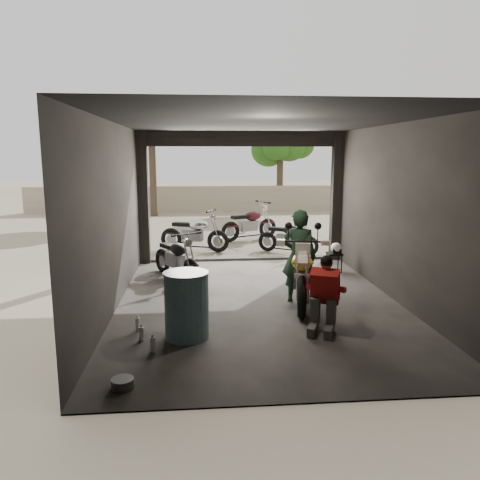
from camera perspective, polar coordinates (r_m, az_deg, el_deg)
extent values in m
plane|color=#7A6D56|center=(8.53, 2.28, -7.71)|extent=(80.00, 80.00, 0.00)
cube|color=#2D2B28|center=(8.53, 2.28, -7.65)|extent=(5.00, 7.00, 0.02)
plane|color=black|center=(8.13, 2.45, 14.26)|extent=(7.00, 7.00, 0.00)
cube|color=black|center=(4.78, 7.77, -2.40)|extent=(5.00, 0.02, 3.20)
cube|color=black|center=(8.24, -15.17, 2.70)|extent=(0.02, 7.00, 3.20)
cube|color=black|center=(8.85, 18.64, 3.03)|extent=(0.02, 7.00, 3.20)
cube|color=black|center=(11.55, -11.70, 4.96)|extent=(0.24, 0.24, 3.20)
cube|color=black|center=(11.97, 11.65, 5.14)|extent=(0.24, 0.24, 3.20)
cube|color=black|center=(11.52, 0.17, 12.23)|extent=(5.00, 0.16, 0.36)
cube|color=#2D2B28|center=(11.88, 0.13, -2.30)|extent=(5.00, 0.25, 0.08)
cube|color=gray|center=(22.16, -2.34, 5.07)|extent=(18.00, 0.30, 1.20)
cylinder|color=#382B1E|center=(20.65, -10.58, 7.83)|extent=(0.30, 0.30, 3.58)
ellipsoid|color=#1E4C14|center=(20.68, -10.79, 14.04)|extent=(2.20, 2.20, 3.14)
cylinder|color=#382B1E|center=(22.40, 4.88, 7.66)|extent=(0.30, 0.30, 3.20)
ellipsoid|color=#1E4C14|center=(22.40, 4.96, 12.78)|extent=(2.20, 2.20, 2.80)
imported|color=black|center=(8.43, 7.18, -2.01)|extent=(0.72, 0.58, 1.70)
cube|color=black|center=(10.82, 11.43, -1.65)|extent=(0.32, 0.32, 0.04)
cylinder|color=black|center=(10.70, 10.90, -2.95)|extent=(0.03, 0.03, 0.43)
cylinder|color=black|center=(10.78, 12.28, -2.91)|extent=(0.03, 0.03, 0.43)
cylinder|color=black|center=(10.96, 10.51, -2.63)|extent=(0.03, 0.03, 0.43)
cylinder|color=black|center=(11.03, 11.86, -2.59)|extent=(0.03, 0.03, 0.43)
ellipsoid|color=white|center=(10.79, 11.64, -0.95)|extent=(0.33, 0.34, 0.24)
cylinder|color=slate|center=(6.86, -6.52, -8.00)|extent=(0.70, 0.70, 0.99)
cylinder|color=black|center=(12.28, 15.29, 3.36)|extent=(0.08, 0.08, 2.45)
cylinder|color=silver|center=(12.19, 15.55, 8.04)|extent=(0.89, 0.03, 0.89)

